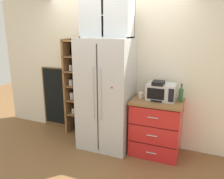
{
  "coord_description": "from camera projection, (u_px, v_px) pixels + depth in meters",
  "views": [
    {
      "loc": [
        1.49,
        -3.34,
        1.98
      ],
      "look_at": [
        0.1,
        0.01,
        1.02
      ],
      "focal_mm": 36.41,
      "sensor_mm": 36.0,
      "label": 1
    }
  ],
  "objects": [
    {
      "name": "ground_plane",
      "position": [
        107.0,
        144.0,
        4.04
      ],
      "size": [
        10.64,
        10.64,
        0.0
      ],
      "primitive_type": "plane",
      "color": "brown"
    },
    {
      "name": "wall_back_cream",
      "position": [
        115.0,
        70.0,
        4.07
      ],
      "size": [
        4.95,
        0.1,
        2.55
      ],
      "primitive_type": "cube",
      "color": "silver",
      "rests_on": "ground"
    },
    {
      "name": "refrigerator",
      "position": [
        107.0,
        94.0,
        3.81
      ],
      "size": [
        0.86,
        0.71,
        1.85
      ],
      "color": "silver",
      "rests_on": "ground"
    },
    {
      "name": "pantry_shelf_column",
      "position": [
        79.0,
        87.0,
        4.31
      ],
      "size": [
        0.51,
        0.29,
        1.82
      ],
      "color": "brown",
      "rests_on": "ground"
    },
    {
      "name": "counter_cabinet",
      "position": [
        156.0,
        127.0,
        3.66
      ],
      "size": [
        0.79,
        0.6,
        0.91
      ],
      "color": "red",
      "rests_on": "ground"
    },
    {
      "name": "microwave",
      "position": [
        162.0,
        92.0,
        3.54
      ],
      "size": [
        0.44,
        0.33,
        0.26
      ],
      "color": "silver",
      "rests_on": "counter_cabinet"
    },
    {
      "name": "coffee_maker",
      "position": [
        158.0,
        90.0,
        3.51
      ],
      "size": [
        0.17,
        0.2,
        0.31
      ],
      "color": "black",
      "rests_on": "counter_cabinet"
    },
    {
      "name": "mug_cream",
      "position": [
        141.0,
        95.0,
        3.64
      ],
      "size": [
        0.11,
        0.07,
        0.1
      ],
      "color": "silver",
      "rests_on": "counter_cabinet"
    },
    {
      "name": "mug_sage",
      "position": [
        158.0,
        97.0,
        3.54
      ],
      "size": [
        0.11,
        0.07,
        0.09
      ],
      "color": "#8CA37F",
      "rests_on": "counter_cabinet"
    },
    {
      "name": "bottle_green",
      "position": [
        181.0,
        94.0,
        3.44
      ],
      "size": [
        0.07,
        0.07,
        0.28
      ],
      "color": "#285B33",
      "rests_on": "counter_cabinet"
    },
    {
      "name": "bottle_cobalt",
      "position": [
        159.0,
        92.0,
        3.6
      ],
      "size": [
        0.06,
        0.06,
        0.26
      ],
      "color": "navy",
      "rests_on": "counter_cabinet"
    },
    {
      "name": "upper_cabinet",
      "position": [
        107.0,
        16.0,
        3.53
      ],
      "size": [
        0.82,
        0.32,
        0.66
      ],
      "color": "silver",
      "rests_on": "refrigerator"
    },
    {
      "name": "chalkboard_menu",
      "position": [
        56.0,
        98.0,
        4.64
      ],
      "size": [
        0.6,
        0.04,
        1.25
      ],
      "color": "brown",
      "rests_on": "ground"
    }
  ]
}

